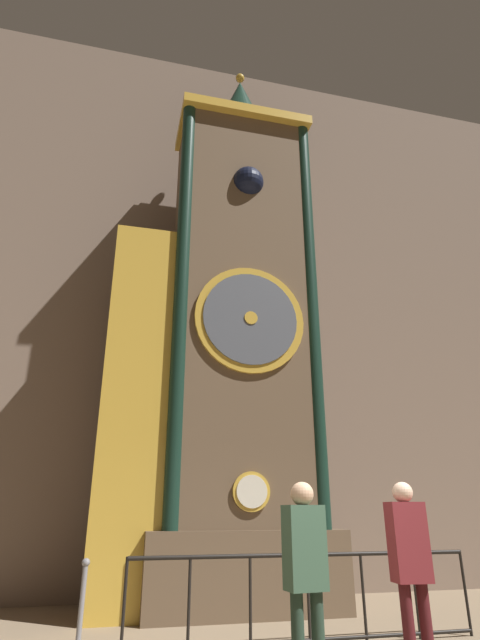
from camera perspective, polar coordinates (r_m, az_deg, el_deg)
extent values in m
cube|color=#7A6656|center=(11.22, -1.59, 3.84)|extent=(24.00, 0.30, 12.33)
cube|color=brown|center=(8.80, 0.00, -26.63)|extent=(3.12, 1.61, 1.18)
cube|color=brown|center=(9.53, 0.00, 2.17)|extent=(2.50, 1.40, 8.04)
cube|color=gold|center=(11.57, 0.13, 20.52)|extent=(2.70, 1.54, 0.20)
cylinder|color=gold|center=(8.06, 1.31, -19.01)|extent=(0.59, 0.05, 0.59)
cylinder|color=silver|center=(8.03, 1.37, -19.00)|extent=(0.48, 0.03, 0.48)
cylinder|color=gold|center=(8.63, 1.15, 0.10)|extent=(1.94, 0.07, 1.94)
cylinder|color=#4C515B|center=(8.59, 1.23, 0.20)|extent=(1.67, 0.04, 1.67)
cylinder|color=gold|center=(8.58, 1.26, 0.25)|extent=(0.23, 0.03, 0.23)
cube|color=#3A2D21|center=(10.46, 0.28, 14.03)|extent=(0.76, 0.42, 0.76)
sphere|color=black|center=(10.11, 0.91, 15.43)|extent=(0.61, 0.61, 0.61)
cylinder|color=#142D23|center=(8.78, -6.65, 4.44)|extent=(0.26, 0.26, 8.04)
cylinder|color=#142D23|center=(9.33, 8.08, 2.92)|extent=(0.26, 0.26, 8.04)
cylinder|color=gold|center=(11.82, 0.00, 21.09)|extent=(0.95, 0.95, 0.30)
cone|color=#163227|center=(12.33, 0.00, 23.65)|extent=(0.90, 0.90, 1.18)
sphere|color=gold|center=(12.84, 0.00, 25.90)|extent=(0.20, 0.20, 0.20)
cube|color=brown|center=(8.72, -11.95, -9.70)|extent=(1.04, 1.19, 6.19)
cube|color=gold|center=(8.12, -11.75, -8.90)|extent=(1.10, 0.06, 6.19)
cylinder|color=black|center=(6.39, -13.12, -29.22)|extent=(0.04, 0.04, 0.97)
cylinder|color=black|center=(6.45, -5.86, -29.51)|extent=(0.04, 0.04, 0.97)
cylinder|color=black|center=(6.59, 1.19, -29.41)|extent=(0.04, 0.04, 0.97)
cylinder|color=black|center=(6.81, 7.83, -28.98)|extent=(0.04, 0.04, 0.97)
cylinder|color=black|center=(7.09, 13.93, -28.29)|extent=(0.04, 0.04, 0.97)
cylinder|color=black|center=(7.43, 19.45, -27.42)|extent=(0.04, 0.04, 0.97)
cylinder|color=black|center=(7.82, 24.36, -26.45)|extent=(0.04, 0.04, 0.97)
cylinder|color=black|center=(6.76, 7.61, -25.06)|extent=(4.28, 0.05, 0.05)
cylinder|color=black|center=(6.88, 8.03, -32.50)|extent=(4.28, 0.04, 0.04)
cube|color=#385642|center=(4.85, 7.36, -24.31)|extent=(0.36, 0.25, 0.69)
sphere|color=tan|center=(4.85, 7.11, -19.12)|extent=(0.21, 0.21, 0.21)
cylinder|color=#461518|center=(5.54, 18.78, -30.87)|extent=(0.11, 0.11, 0.82)
cylinder|color=#461518|center=(5.63, 20.59, -30.50)|extent=(0.11, 0.11, 0.82)
cube|color=maroon|center=(5.49, 18.64, -22.84)|extent=(0.36, 0.25, 0.71)
sphere|color=beige|center=(5.49, 18.08, -18.22)|extent=(0.20, 0.20, 0.20)
cylinder|color=gray|center=(6.46, -17.71, -29.14)|extent=(0.06, 0.06, 0.88)
sphere|color=gray|center=(6.41, -17.20, -24.96)|extent=(0.09, 0.09, 0.09)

